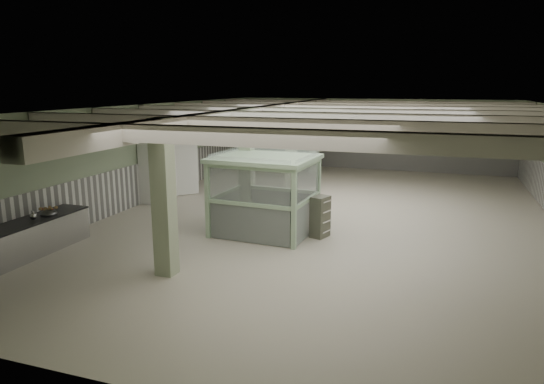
% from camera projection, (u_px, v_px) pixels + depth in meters
% --- Properties ---
extents(floor, '(20.00, 20.00, 0.00)m').
position_uv_depth(floor, '(329.00, 218.00, 16.02)').
color(floor, beige).
rests_on(floor, ground).
extents(ceiling, '(14.00, 20.00, 0.02)m').
position_uv_depth(ceiling, '(331.00, 107.00, 15.24)').
color(ceiling, silver).
rests_on(ceiling, wall_back).
extents(wall_back, '(14.00, 0.02, 3.60)m').
position_uv_depth(wall_back, '(371.00, 134.00, 24.86)').
color(wall_back, '#97A987').
rests_on(wall_back, floor).
extents(wall_front, '(14.00, 0.02, 3.60)m').
position_uv_depth(wall_front, '(169.00, 278.00, 6.39)').
color(wall_front, '#97A987').
rests_on(wall_front, floor).
extents(wall_left, '(0.02, 20.00, 3.60)m').
position_uv_depth(wall_left, '(143.00, 154.00, 17.84)').
color(wall_left, '#97A987').
rests_on(wall_left, floor).
extents(wainscot_left, '(0.05, 19.90, 1.50)m').
position_uv_depth(wainscot_left, '(145.00, 182.00, 18.06)').
color(wainscot_left, silver).
rests_on(wainscot_left, floor).
extents(wainscot_back, '(13.90, 0.05, 1.50)m').
position_uv_depth(wainscot_back, '(370.00, 155.00, 25.07)').
color(wainscot_back, silver).
rests_on(wainscot_back, floor).
extents(girder, '(0.45, 19.90, 0.40)m').
position_uv_depth(girder, '(257.00, 113.00, 16.07)').
color(girder, silver).
rests_on(girder, ceiling).
extents(beam_a, '(13.90, 0.35, 0.32)m').
position_uv_depth(beam_a, '(240.00, 137.00, 8.35)').
color(beam_a, silver).
rests_on(beam_a, ceiling).
extents(beam_b, '(13.90, 0.35, 0.32)m').
position_uv_depth(beam_b, '(284.00, 125.00, 10.66)').
color(beam_b, silver).
rests_on(beam_b, ceiling).
extents(beam_c, '(13.90, 0.35, 0.32)m').
position_uv_depth(beam_c, '(312.00, 118.00, 12.96)').
color(beam_c, silver).
rests_on(beam_c, ceiling).
extents(beam_d, '(13.90, 0.35, 0.32)m').
position_uv_depth(beam_d, '(331.00, 113.00, 15.27)').
color(beam_d, silver).
rests_on(beam_d, ceiling).
extents(beam_e, '(13.90, 0.35, 0.32)m').
position_uv_depth(beam_e, '(346.00, 109.00, 17.58)').
color(beam_e, silver).
rests_on(beam_e, ceiling).
extents(beam_f, '(13.90, 0.35, 0.32)m').
position_uv_depth(beam_f, '(357.00, 107.00, 19.89)').
color(beam_f, silver).
rests_on(beam_f, ceiling).
extents(beam_g, '(13.90, 0.35, 0.32)m').
position_uv_depth(beam_g, '(366.00, 104.00, 22.20)').
color(beam_g, silver).
rests_on(beam_g, ceiling).
extents(column_a, '(0.42, 0.42, 3.60)m').
position_uv_depth(column_a, '(164.00, 198.00, 10.87)').
color(column_a, '#A2B08E').
rests_on(column_a, floor).
extents(column_b, '(0.42, 0.42, 3.60)m').
position_uv_depth(column_b, '(247.00, 165.00, 15.49)').
color(column_b, '#A2B08E').
rests_on(column_b, floor).
extents(column_c, '(0.42, 0.42, 3.60)m').
position_uv_depth(column_c, '(291.00, 146.00, 20.11)').
color(column_c, '#A2B08E').
rests_on(column_c, floor).
extents(column_d, '(0.42, 0.42, 3.60)m').
position_uv_depth(column_d, '(315.00, 137.00, 23.80)').
color(column_d, '#A2B08E').
rests_on(column_d, floor).
extents(pendant_front, '(0.44, 0.44, 0.22)m').
position_uv_depth(pendant_front, '(305.00, 143.00, 10.58)').
color(pendant_front, '#2A3628').
rests_on(pendant_front, ceiling).
extents(pendant_mid, '(0.44, 0.44, 0.22)m').
position_uv_depth(pendant_mid, '(349.00, 124.00, 15.66)').
color(pendant_mid, '#2A3628').
rests_on(pendant_mid, ceiling).
extents(pendant_back, '(0.44, 0.44, 0.22)m').
position_uv_depth(pendant_back, '(370.00, 115.00, 20.28)').
color(pendant_back, '#2A3628').
rests_on(pendant_back, ceiling).
extents(pitcher_far, '(0.22, 0.24, 0.24)m').
position_uv_depth(pitcher_far, '(33.00, 215.00, 12.40)').
color(pitcher_far, '#AAAAAF').
rests_on(pitcher_far, prep_counter).
extents(veg_colander, '(0.56, 0.56, 0.20)m').
position_uv_depth(veg_colander, '(48.00, 211.00, 12.89)').
color(veg_colander, '#434449').
rests_on(veg_colander, prep_counter).
extents(walkin_cooler, '(1.11, 2.47, 2.26)m').
position_uv_depth(walkin_cooler, '(165.00, 169.00, 18.61)').
color(walkin_cooler, white).
rests_on(walkin_cooler, floor).
extents(guard_booth, '(2.98, 2.58, 2.39)m').
position_uv_depth(guard_booth, '(265.00, 180.00, 14.06)').
color(guard_booth, '#A5C79F').
rests_on(guard_booth, floor).
extents(filing_cabinet, '(0.54, 0.65, 1.20)m').
position_uv_depth(filing_cabinet, '(320.00, 217.00, 13.88)').
color(filing_cabinet, '#595B4B').
rests_on(filing_cabinet, floor).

